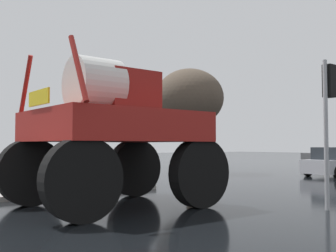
% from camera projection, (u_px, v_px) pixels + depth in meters
% --- Properties ---
extents(median_island, '(1.64, 8.44, 0.15)m').
position_uv_depth(median_island, '(36.00, 194.00, 12.92)').
color(median_island, '#9E9B93').
rests_on(median_island, ground).
extents(oversize_sprayer, '(4.04, 5.18, 4.03)m').
position_uv_depth(oversize_sprayer, '(113.00, 130.00, 10.72)').
color(oversize_sprayer, black).
rests_on(oversize_sprayer, ground).
extents(traffic_signal_near_left, '(0.24, 0.54, 3.40)m').
position_uv_depth(traffic_signal_near_left, '(140.00, 125.00, 16.90)').
color(traffic_signal_near_left, '#A8AAAF').
rests_on(traffic_signal_near_left, ground).
extents(traffic_signal_near_right, '(0.24, 0.54, 3.79)m').
position_uv_depth(traffic_signal_near_right, '(329.00, 100.00, 10.31)').
color(traffic_signal_near_right, '#A8AAAF').
rests_on(traffic_signal_near_right, ground).
extents(bare_tree_left, '(4.04, 4.04, 6.14)m').
position_uv_depth(bare_tree_left, '(189.00, 98.00, 23.83)').
color(bare_tree_left, '#473828').
rests_on(bare_tree_left, ground).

